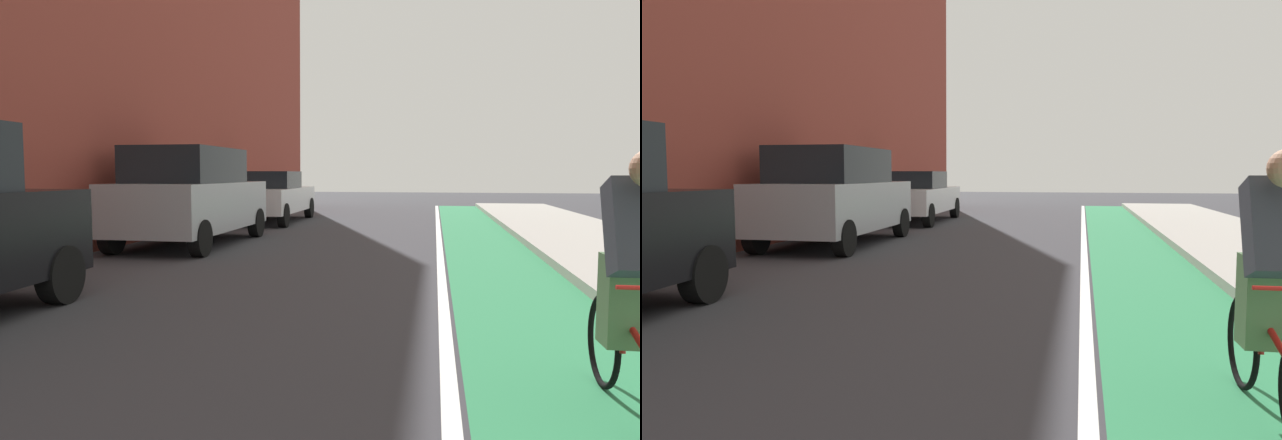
# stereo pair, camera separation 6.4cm
# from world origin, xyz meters

# --- Properties ---
(ground_plane) EXTENTS (77.11, 77.11, 0.00)m
(ground_plane) POSITION_xyz_m (0.00, 13.52, 0.00)
(ground_plane) COLOR #38383D
(bike_lane_paint) EXTENTS (1.60, 35.05, 0.00)m
(bike_lane_paint) POSITION_xyz_m (3.08, 15.52, 0.00)
(bike_lane_paint) COLOR #2D8451
(bike_lane_paint) RESTS_ON ground
(lane_divider_stripe) EXTENTS (0.12, 35.05, 0.00)m
(lane_divider_stripe) POSITION_xyz_m (2.18, 15.52, 0.00)
(lane_divider_stripe) COLOR white
(lane_divider_stripe) RESTS_ON ground
(parked_suv_silver) EXTENTS (1.94, 4.48, 1.98)m
(parked_suv_silver) POSITION_xyz_m (-2.82, 17.17, 1.02)
(parked_suv_silver) COLOR #9EA0A8
(parked_suv_silver) RESTS_ON ground
(parked_sedan_white) EXTENTS (1.96, 4.75, 1.53)m
(parked_sedan_white) POSITION_xyz_m (-2.82, 23.07, 0.79)
(parked_sedan_white) COLOR silver
(parked_sedan_white) RESTS_ON ground
(cyclist_mid) EXTENTS (0.48, 1.70, 1.60)m
(cyclist_mid) POSITION_xyz_m (3.22, 9.61, 0.81)
(cyclist_mid) COLOR black
(cyclist_mid) RESTS_ON ground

